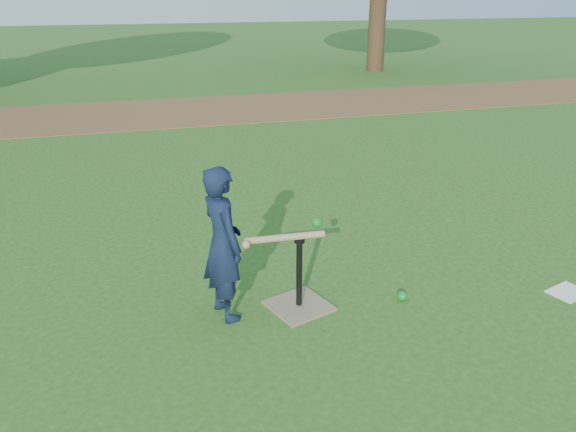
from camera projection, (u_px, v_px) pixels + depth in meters
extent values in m
plane|color=#285116|center=(266.00, 286.00, 4.69)|extent=(80.00, 80.00, 0.00)
cube|color=brown|center=(174.00, 112.00, 11.35)|extent=(24.00, 3.00, 0.01)
imported|color=#101A32|center=(223.00, 244.00, 4.07)|extent=(0.38, 0.49, 1.18)
sphere|color=#0C8521|center=(402.00, 296.00, 4.46)|extent=(0.08, 0.08, 0.08)
cube|color=white|center=(568.00, 292.00, 4.58)|extent=(0.35, 0.31, 0.01)
cube|color=#897557|center=(299.00, 306.00, 4.38)|extent=(0.54, 0.54, 0.02)
cylinder|color=black|center=(299.00, 273.00, 4.27)|extent=(0.05, 0.05, 0.55)
cylinder|color=black|center=(299.00, 239.00, 4.16)|extent=(0.08, 0.08, 0.06)
cylinder|color=tan|center=(285.00, 238.00, 4.10)|extent=(0.60, 0.09, 0.05)
sphere|color=tan|center=(246.00, 245.00, 3.98)|extent=(0.06, 0.06, 0.06)
sphere|color=#0C8521|center=(317.00, 223.00, 4.25)|extent=(0.08, 0.08, 0.08)
cylinder|color=#382316|center=(378.00, 11.00, 16.43)|extent=(0.50, 0.50, 3.42)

